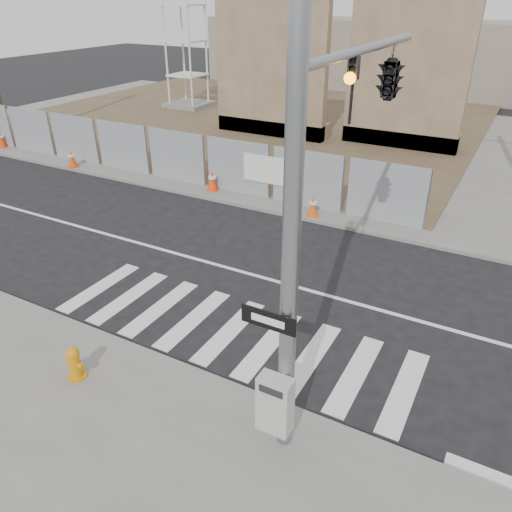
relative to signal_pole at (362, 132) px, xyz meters
The scene contains 11 objects.
ground 5.77m from the signal_pole, 140.66° to the left, with size 100.00×100.00×0.00m, color black.
sidewalk_far 16.91m from the signal_pole, 98.84° to the left, with size 50.00×20.00×0.12m, color slate.
signal_pole is the anchor object (origin of this frame).
chain_link_fence 14.80m from the signal_pole, 150.58° to the left, with size 24.60×0.04×2.00m, color gray.
concrete_wall_left 17.92m from the signal_pole, 122.11° to the left, with size 6.00×1.30×8.00m.
concrete_wall_right 16.46m from the signal_pole, 100.52° to the left, with size 5.50×1.30×8.00m.
fire_hydrant 6.93m from the signal_pole, 142.25° to the right, with size 0.43×0.39×0.71m.
traffic_cone_a 21.55m from the signal_pole, 161.08° to the left, with size 0.50×0.50×0.79m.
traffic_cone_b 16.42m from the signal_pole, 156.72° to the left, with size 0.47×0.47×0.77m.
traffic_cone_c 11.11m from the signal_pole, 138.50° to the left, with size 0.50×0.50×0.79m.
traffic_cone_d 8.37m from the signal_pole, 117.73° to the left, with size 0.38×0.38×0.72m.
Camera 1 is at (4.99, -10.34, 6.92)m, focal length 35.00 mm.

